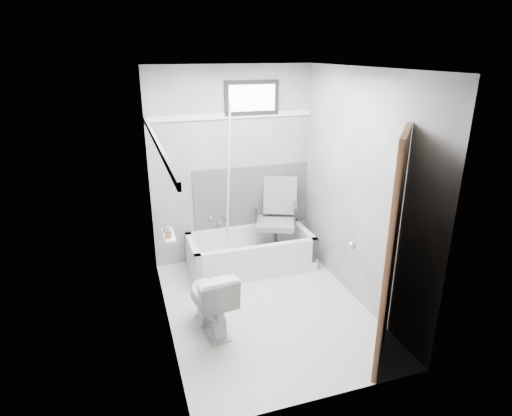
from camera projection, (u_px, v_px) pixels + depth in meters
name	position (u px, v px, depth m)	size (l,w,h in m)	color
floor	(266.00, 308.00, 4.48)	(2.60, 2.60, 0.00)	silver
ceiling	(269.00, 68.00, 3.65)	(2.60, 2.60, 0.00)	silver
wall_back	(232.00, 167.00, 5.23)	(2.00, 0.02, 2.40)	slate
wall_front	(331.00, 261.00, 2.91)	(2.00, 0.02, 2.40)	slate
wall_left	(161.00, 212.00, 3.78)	(0.02, 2.60, 2.40)	slate
wall_right	(360.00, 190.00, 4.36)	(0.02, 2.60, 2.40)	slate
bathtub	(251.00, 251.00, 5.27)	(1.50, 0.70, 0.42)	silver
office_chair	(276.00, 218.00, 5.28)	(0.54, 0.54, 0.94)	slate
toilet	(210.00, 299.00, 4.04)	(0.38, 0.67, 0.66)	silver
door	(443.00, 265.00, 3.28)	(0.78, 0.78, 2.00)	#532C1E
window	(252.00, 98.00, 5.00)	(0.66, 0.04, 0.40)	black
backerboard	(252.00, 196.00, 5.43)	(1.50, 0.02, 0.78)	#4C4C4F
trim_back	(231.00, 116.00, 5.00)	(2.00, 0.02, 0.06)	white
trim_left	(157.00, 142.00, 3.57)	(0.02, 2.60, 0.06)	white
pole	(228.00, 185.00, 5.03)	(0.02, 0.02, 1.95)	white
shelf	(169.00, 235.00, 4.04)	(0.10, 0.32, 0.03)	white
soap_bottle_a	(168.00, 232.00, 3.94)	(0.05, 0.05, 0.12)	#9B744D
soap_bottle_b	(167.00, 227.00, 4.07)	(0.08, 0.08, 0.10)	slate
faucet	(218.00, 219.00, 5.37)	(0.26, 0.10, 0.16)	silver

